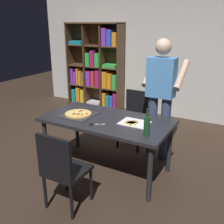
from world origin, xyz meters
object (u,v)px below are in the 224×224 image
Objects in this scene: person_serving_pizza at (161,93)px; kitchen_scissors at (94,124)px; pepperoni_pizza_on_tray at (78,114)px; wine_bottle at (147,126)px; bookshelf at (96,70)px; dining_table at (106,124)px; chair_near_camera at (62,167)px; chair_far_side at (135,115)px.

kitchen_scissors is (-0.51, -0.96, -0.24)m from person_serving_pizza.
wine_bottle is (1.07, -0.18, 0.10)m from pepperoni_pizza_on_tray.
pepperoni_pizza_on_tray is at bearing -62.72° from bookshelf.
dining_table is 0.42m from pepperoni_pizza_on_tray.
bookshelf is (-1.67, 3.30, 0.37)m from chair_near_camera.
pepperoni_pizza_on_tray is (-0.89, -0.77, -0.23)m from person_serving_pizza.
bookshelf is at bearing 117.28° from pepperoni_pizza_on_tray.
chair_far_side is at bearing -41.00° from bookshelf.
chair_near_camera is at bearing -87.73° from kitchen_scissors.
chair_far_side is at bearing 67.56° from pepperoni_pizza_on_tray.
chair_far_side is (0.00, 1.85, 0.00)m from chair_near_camera.
chair_near_camera is 4.68× the size of kitchen_scissors.
wine_bottle is (2.32, -2.61, -0.01)m from bookshelf.
chair_far_side is 1.20m from kitchen_scissors.
wine_bottle is at bearing -79.53° from person_serving_pizza.
bookshelf is 4.59× the size of pepperoni_pizza_on_tray.
chair_near_camera is (-0.00, -0.93, -0.16)m from dining_table.
person_serving_pizza is at bearing 61.94° from kitchen_scissors.
dining_table is 1.88× the size of chair_far_side.
kitchen_scissors is at bearing 92.27° from chair_near_camera.
kitchen_scissors is (-0.03, -0.25, 0.08)m from dining_table.
wine_bottle reaches higher than pepperoni_pizza_on_tray.
kitchen_scissors reaches higher than dining_table.
person_serving_pizza reaches higher than kitchen_scissors.
wine_bottle is at bearing -48.35° from bookshelf.
kitchen_scissors is at bearing -118.06° from person_serving_pizza.
chair_far_side is 0.51× the size of person_serving_pizza.
chair_far_side is 0.46× the size of bookshelf.
pepperoni_pizza_on_tray is at bearing 153.64° from kitchen_scissors.
chair_near_camera and chair_far_side have the same top height.
bookshelf reaches higher than person_serving_pizza.
pepperoni_pizza_on_tray is (1.26, -2.44, -0.12)m from bookshelf.
bookshelf is at bearing 125.05° from dining_table.
dining_table is at bearing 8.74° from pepperoni_pizza_on_tray.
chair_near_camera is at bearing -90.00° from dining_table.
wine_bottle is (0.17, -0.95, -0.13)m from person_serving_pizza.
dining_table is 1.88× the size of chair_near_camera.
chair_far_side is at bearing 90.00° from chair_near_camera.
person_serving_pizza is 5.54× the size of wine_bottle.
pepperoni_pizza_on_tray is at bearing -171.26° from dining_table.
person_serving_pizza reaches higher than chair_near_camera.
pepperoni_pizza_on_tray is 1.35× the size of wine_bottle.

